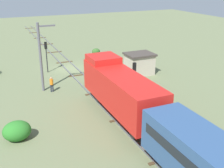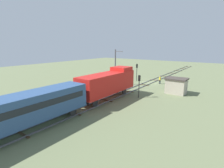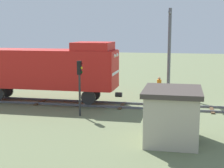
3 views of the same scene
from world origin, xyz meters
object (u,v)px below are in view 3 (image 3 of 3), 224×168
at_px(traffic_signal_mid, 80,78).
at_px(relay_hut, 172,115).
at_px(locomotive, 47,68).
at_px(catenary_mast, 169,50).
at_px(worker_by_signal, 159,85).

distance_m(traffic_signal_mid, relay_hut, 7.49).
bearing_deg(locomotive, relay_hut, -127.42).
xyz_separation_m(traffic_signal_mid, catenary_mast, (8.33, -5.42, 1.41)).
xyz_separation_m(locomotive, worker_by_signal, (4.20, -8.32, -1.78)).
bearing_deg(relay_hut, traffic_signal_mid, 56.36).
relative_size(traffic_signal_mid, worker_by_signal, 2.16).
xyz_separation_m(traffic_signal_mid, relay_hut, (-4.10, -6.16, -1.18)).
relative_size(traffic_signal_mid, relay_hut, 1.05).
distance_m(worker_by_signal, catenary_mast, 3.16).
relative_size(locomotive, catenary_mast, 1.55).
xyz_separation_m(traffic_signal_mid, worker_by_signal, (7.60, -4.68, -1.57)).
bearing_deg(locomotive, traffic_signal_mid, -133.05).
height_order(traffic_signal_mid, catenary_mast, catenary_mast).
bearing_deg(relay_hut, catenary_mast, 3.42).
xyz_separation_m(locomotive, relay_hut, (-7.50, -9.80, -1.38)).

